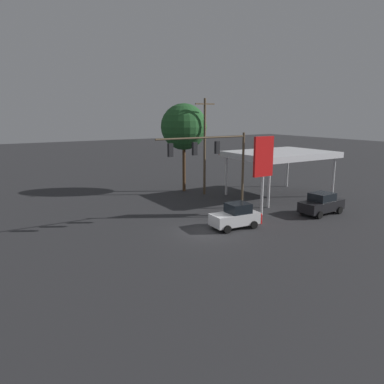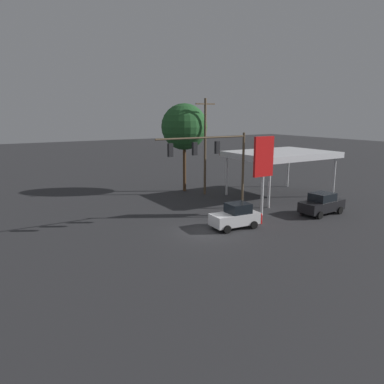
{
  "view_description": "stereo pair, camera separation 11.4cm",
  "coord_description": "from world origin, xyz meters",
  "px_view_note": "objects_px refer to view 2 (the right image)",
  "views": [
    {
      "loc": [
        15.18,
        22.71,
        8.85
      ],
      "look_at": [
        0.0,
        -2.0,
        2.73
      ],
      "focal_mm": 35.0,
      "sensor_mm": 36.0,
      "label": 1
    },
    {
      "loc": [
        15.08,
        22.77,
        8.85
      ],
      "look_at": [
        0.0,
        -2.0,
        2.73
      ],
      "focal_mm": 35.0,
      "sensor_mm": 36.0,
      "label": 2
    }
  ],
  "objects_px": {
    "hatchback_crossing": "(235,216)",
    "fire_hydrant": "(261,219)",
    "traffic_signal_assembly": "(214,156)",
    "sedan_waiting": "(322,204)",
    "price_sign": "(263,160)",
    "utility_pole": "(205,145)",
    "street_tree": "(184,127)"
  },
  "relations": [
    {
      "from": "fire_hydrant",
      "to": "sedan_waiting",
      "type": "bearing_deg",
      "value": 175.4
    },
    {
      "from": "traffic_signal_assembly",
      "to": "street_tree",
      "type": "bearing_deg",
      "value": -109.75
    },
    {
      "from": "traffic_signal_assembly",
      "to": "sedan_waiting",
      "type": "xyz_separation_m",
      "value": [
        -9.68,
        3.04,
        -4.5
      ]
    },
    {
      "from": "price_sign",
      "to": "hatchback_crossing",
      "type": "bearing_deg",
      "value": 22.71
    },
    {
      "from": "sedan_waiting",
      "to": "traffic_signal_assembly",
      "type": "bearing_deg",
      "value": -20.89
    },
    {
      "from": "sedan_waiting",
      "to": "street_tree",
      "type": "relative_size",
      "value": 0.45
    },
    {
      "from": "utility_pole",
      "to": "price_sign",
      "type": "xyz_separation_m",
      "value": [
        0.51,
        9.95,
        -0.61
      ]
    },
    {
      "from": "hatchback_crossing",
      "to": "fire_hydrant",
      "type": "relative_size",
      "value": 4.44
    },
    {
      "from": "traffic_signal_assembly",
      "to": "price_sign",
      "type": "relative_size",
      "value": 1.2
    },
    {
      "from": "utility_pole",
      "to": "street_tree",
      "type": "distance_m",
      "value": 3.44
    },
    {
      "from": "traffic_signal_assembly",
      "to": "price_sign",
      "type": "height_order",
      "value": "traffic_signal_assembly"
    },
    {
      "from": "utility_pole",
      "to": "traffic_signal_assembly",
      "type": "bearing_deg",
      "value": 60.28
    },
    {
      "from": "traffic_signal_assembly",
      "to": "price_sign",
      "type": "bearing_deg",
      "value": 174.27
    },
    {
      "from": "utility_pole",
      "to": "fire_hydrant",
      "type": "relative_size",
      "value": 11.84
    },
    {
      "from": "utility_pole",
      "to": "sedan_waiting",
      "type": "height_order",
      "value": "utility_pole"
    },
    {
      "from": "price_sign",
      "to": "fire_hydrant",
      "type": "relative_size",
      "value": 7.88
    },
    {
      "from": "price_sign",
      "to": "sedan_waiting",
      "type": "xyz_separation_m",
      "value": [
        -4.79,
        2.55,
        -3.93
      ]
    },
    {
      "from": "traffic_signal_assembly",
      "to": "street_tree",
      "type": "relative_size",
      "value": 0.83
    },
    {
      "from": "utility_pole",
      "to": "price_sign",
      "type": "bearing_deg",
      "value": 87.07
    },
    {
      "from": "utility_pole",
      "to": "hatchback_crossing",
      "type": "relative_size",
      "value": 2.67
    },
    {
      "from": "price_sign",
      "to": "sedan_waiting",
      "type": "distance_m",
      "value": 6.7
    },
    {
      "from": "street_tree",
      "to": "fire_hydrant",
      "type": "xyz_separation_m",
      "value": [
        1.35,
        14.68,
        -6.9
      ]
    },
    {
      "from": "utility_pole",
      "to": "street_tree",
      "type": "relative_size",
      "value": 1.05
    },
    {
      "from": "street_tree",
      "to": "fire_hydrant",
      "type": "distance_m",
      "value": 16.28
    },
    {
      "from": "utility_pole",
      "to": "fire_hydrant",
      "type": "height_order",
      "value": "utility_pole"
    },
    {
      "from": "price_sign",
      "to": "street_tree",
      "type": "bearing_deg",
      "value": -87.65
    },
    {
      "from": "utility_pole",
      "to": "sedan_waiting",
      "type": "distance_m",
      "value": 13.97
    },
    {
      "from": "hatchback_crossing",
      "to": "utility_pole",
      "type": "bearing_deg",
      "value": -108.44
    },
    {
      "from": "utility_pole",
      "to": "hatchback_crossing",
      "type": "xyz_separation_m",
      "value": [
        4.83,
        11.76,
        -4.55
      ]
    },
    {
      "from": "traffic_signal_assembly",
      "to": "sedan_waiting",
      "type": "height_order",
      "value": "traffic_signal_assembly"
    },
    {
      "from": "sedan_waiting",
      "to": "price_sign",
      "type": "bearing_deg",
      "value": -31.5
    },
    {
      "from": "price_sign",
      "to": "hatchback_crossing",
      "type": "xyz_separation_m",
      "value": [
        4.32,
        1.81,
        -3.94
      ]
    }
  ]
}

